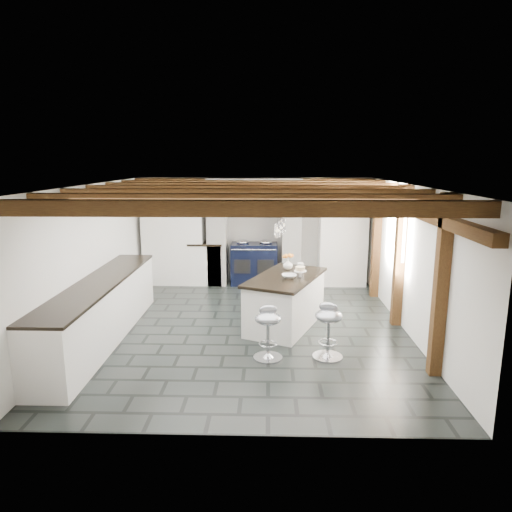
{
  "coord_description": "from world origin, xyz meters",
  "views": [
    {
      "loc": [
        0.31,
        -7.04,
        2.68
      ],
      "look_at": [
        0.1,
        0.4,
        1.1
      ],
      "focal_mm": 32.0,
      "sensor_mm": 36.0,
      "label": 1
    }
  ],
  "objects_px": {
    "range_cooker": "(254,263)",
    "bar_stool_near": "(329,325)",
    "kitchen_island": "(286,300)",
    "bar_stool_far": "(268,327)"
  },
  "relations": [
    {
      "from": "kitchen_island",
      "to": "bar_stool_far",
      "type": "xyz_separation_m",
      "value": [
        -0.29,
        -1.28,
        0.03
      ]
    },
    {
      "from": "range_cooker",
      "to": "bar_stool_near",
      "type": "height_order",
      "value": "range_cooker"
    },
    {
      "from": "range_cooker",
      "to": "bar_stool_near",
      "type": "distance_m",
      "value": 3.99
    },
    {
      "from": "range_cooker",
      "to": "kitchen_island",
      "type": "relative_size",
      "value": 0.52
    },
    {
      "from": "kitchen_island",
      "to": "bar_stool_far",
      "type": "relative_size",
      "value": 2.58
    },
    {
      "from": "kitchen_island",
      "to": "bar_stool_far",
      "type": "bearing_deg",
      "value": -79.68
    },
    {
      "from": "bar_stool_far",
      "to": "kitchen_island",
      "type": "bearing_deg",
      "value": 66.84
    },
    {
      "from": "range_cooker",
      "to": "bar_stool_near",
      "type": "bearing_deg",
      "value": -73.49
    },
    {
      "from": "kitchen_island",
      "to": "bar_stool_near",
      "type": "xyz_separation_m",
      "value": [
        0.54,
        -1.23,
        0.05
      ]
    },
    {
      "from": "range_cooker",
      "to": "kitchen_island",
      "type": "distance_m",
      "value": 2.66
    }
  ]
}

